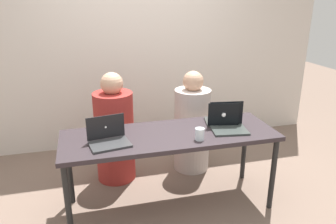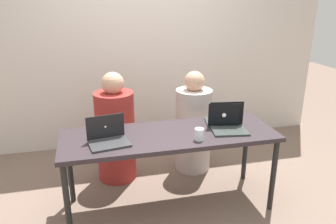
{
  "view_description": "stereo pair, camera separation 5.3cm",
  "coord_description": "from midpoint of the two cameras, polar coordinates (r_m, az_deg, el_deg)",
  "views": [
    {
      "loc": [
        -0.7,
        -2.59,
        1.9
      ],
      "look_at": [
        0.0,
        0.07,
        0.93
      ],
      "focal_mm": 35.0,
      "sensor_mm": 36.0,
      "label": 1
    },
    {
      "loc": [
        -0.65,
        -2.61,
        1.9
      ],
      "look_at": [
        0.0,
        0.07,
        0.93
      ],
      "focal_mm": 35.0,
      "sensor_mm": 36.0,
      "label": 2
    }
  ],
  "objects": [
    {
      "name": "ground_plane",
      "position": [
        3.29,
        -0.18,
        -15.78
      ],
      "size": [
        12.0,
        12.0,
        0.0
      ],
      "primitive_type": "plane",
      "color": "#745F51"
    },
    {
      "name": "laptop_front_left",
      "position": [
        2.76,
        -10.88,
        -4.51
      ],
      "size": [
        0.36,
        0.28,
        0.22
      ],
      "rotation": [
        0.0,
        0.0,
        0.17
      ],
      "color": "#353537",
      "rests_on": "desk"
    },
    {
      "name": "back_wall",
      "position": [
        4.27,
        -5.66,
        11.99
      ],
      "size": [
        4.97,
        0.1,
        2.7
      ],
      "primitive_type": "cube",
      "color": "beige",
      "rests_on": "ground"
    },
    {
      "name": "desk",
      "position": [
        2.95,
        -0.19,
        -4.92
      ],
      "size": [
        1.91,
        0.66,
        0.75
      ],
      "color": "#2D2428",
      "rests_on": "ground"
    },
    {
      "name": "laptop_front_right",
      "position": [
        3.04,
        9.94,
        -2.06
      ],
      "size": [
        0.35,
        0.3,
        0.24
      ],
      "rotation": [
        0.0,
        0.0,
        -0.15
      ],
      "color": "#343B38",
      "rests_on": "desk"
    },
    {
      "name": "water_glass_right",
      "position": [
        2.79,
        4.99,
        -3.99
      ],
      "size": [
        0.08,
        0.08,
        0.1
      ],
      "color": "silver",
      "rests_on": "desk"
    },
    {
      "name": "person_on_left",
      "position": [
        3.54,
        -9.71,
        -3.66
      ],
      "size": [
        0.44,
        0.44,
        1.19
      ],
      "rotation": [
        0.0,
        0.0,
        3.21
      ],
      "color": "maroon",
      "rests_on": "ground"
    },
    {
      "name": "laptop_back_right",
      "position": [
        3.15,
        8.79,
        -1.21
      ],
      "size": [
        0.33,
        0.3,
        0.23
      ],
      "rotation": [
        0.0,
        0.0,
        2.93
      ],
      "color": "#393C38",
      "rests_on": "desk"
    },
    {
      "name": "person_on_right",
      "position": [
        3.7,
        3.79,
        -2.58
      ],
      "size": [
        0.46,
        0.46,
        1.15
      ],
      "rotation": [
        0.0,
        0.0,
        2.97
      ],
      "color": "#BCAEA7",
      "rests_on": "ground"
    }
  ]
}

